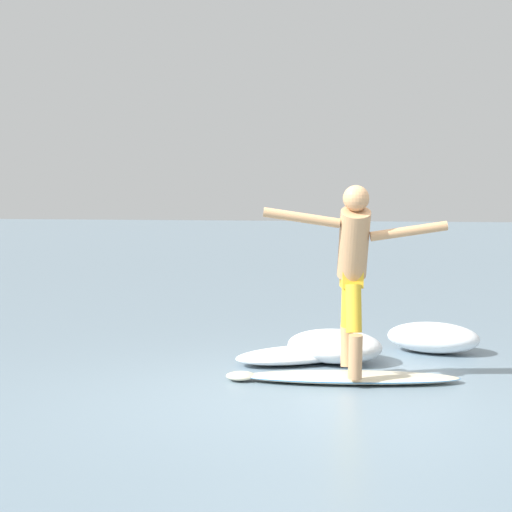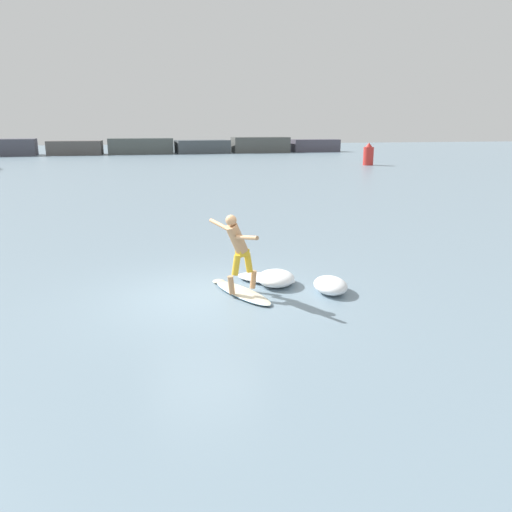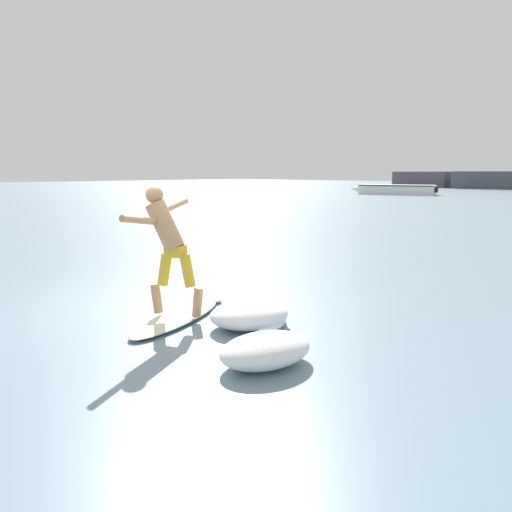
{
  "view_description": "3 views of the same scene",
  "coord_description": "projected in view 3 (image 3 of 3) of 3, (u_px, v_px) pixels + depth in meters",
  "views": [
    {
      "loc": [
        -6.95,
        -2.66,
        1.67
      ],
      "look_at": [
        1.17,
        1.02,
        1.17
      ],
      "focal_mm": 60.0,
      "sensor_mm": 36.0,
      "label": 1
    },
    {
      "loc": [
        -1.5,
        -10.7,
        3.74
      ],
      "look_at": [
        1.36,
        0.61,
        0.7
      ],
      "focal_mm": 35.0,
      "sensor_mm": 36.0,
      "label": 2
    },
    {
      "loc": [
        6.36,
        -4.24,
        2.07
      ],
      "look_at": [
        0.97,
        1.37,
        0.76
      ],
      "focal_mm": 35.0,
      "sensor_mm": 36.0,
      "label": 3
    }
  ],
  "objects": [
    {
      "name": "wave_foam_at_tail",
      "position": [
        249.0,
        315.0,
        6.71
      ],
      "size": [
        1.2,
        1.32,
        0.35
      ],
      "color": "white",
      "rests_on": "ground"
    },
    {
      "name": "fishing_boat_near_jetty",
      "position": [
        394.0,
        189.0,
        46.45
      ],
      "size": [
        7.92,
        4.14,
        0.9
      ],
      "color": "white",
      "rests_on": "ground"
    },
    {
      "name": "wave_foam_beside",
      "position": [
        266.0,
        350.0,
        5.39
      ],
      "size": [
        0.92,
        1.2,
        0.35
      ],
      "color": "white",
      "rests_on": "ground"
    },
    {
      "name": "surfboard",
      "position": [
        179.0,
        317.0,
        7.06
      ],
      "size": [
        1.28,
        2.27,
        0.23
      ],
      "color": "beige",
      "rests_on": "ground"
    },
    {
      "name": "surfer",
      "position": [
        167.0,
        239.0,
        6.88
      ],
      "size": [
        1.03,
        1.59,
        1.8
      ],
      "color": "tan",
      "rests_on": "surfboard"
    },
    {
      "name": "wave_foam_at_nose",
      "position": [
        259.0,
        314.0,
        7.08
      ],
      "size": [
        1.65,
        1.52,
        0.16
      ],
      "color": "white",
      "rests_on": "ground"
    },
    {
      "name": "ground_plane",
      "position": [
        150.0,
        308.0,
        7.71
      ],
      "size": [
        200.0,
        200.0,
        0.0
      ],
      "primitive_type": "plane",
      "color": "gray"
    }
  ]
}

